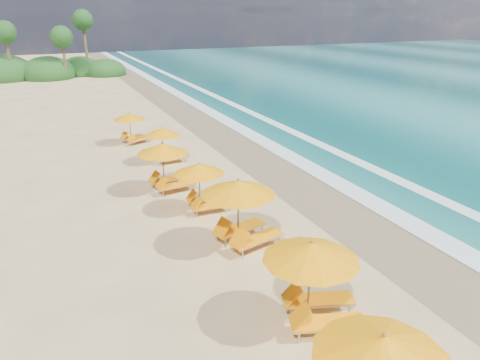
# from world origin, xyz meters

# --- Properties ---
(ground) EXTENTS (160.00, 160.00, 0.00)m
(ground) POSITION_xyz_m (0.00, 0.00, 0.00)
(ground) COLOR #D5BC7D
(ground) RESTS_ON ground
(wet_sand) EXTENTS (4.00, 160.00, 0.01)m
(wet_sand) POSITION_xyz_m (4.00, 0.00, 0.01)
(wet_sand) COLOR #8A7352
(wet_sand) RESTS_ON ground
(surf_foam) EXTENTS (4.00, 160.00, 0.01)m
(surf_foam) POSITION_xyz_m (6.70, 0.00, 0.03)
(surf_foam) COLOR white
(surf_foam) RESTS_ON ground
(station_1) EXTENTS (3.26, 3.18, 2.56)m
(station_1) POSITION_xyz_m (-1.34, -7.96, 1.44)
(station_1) COLOR olive
(station_1) RESTS_ON ground
(station_2) EXTENTS (3.24, 3.12, 2.64)m
(station_2) POSITION_xyz_m (-1.33, -3.23, 1.48)
(station_2) COLOR olive
(station_2) RESTS_ON ground
(station_3) EXTENTS (2.40, 2.24, 2.16)m
(station_3) POSITION_xyz_m (-1.58, 0.22, 1.21)
(station_3) COLOR olive
(station_3) RESTS_ON ground
(station_4) EXTENTS (2.77, 2.63, 2.37)m
(station_4) POSITION_xyz_m (-2.37, 3.03, 1.33)
(station_4) COLOR olive
(station_4) RESTS_ON ground
(station_5) EXTENTS (2.31, 2.17, 2.03)m
(station_5) POSITION_xyz_m (-1.32, 7.16, 1.14)
(station_5) COLOR olive
(station_5) RESTS_ON ground
(station_6) EXTENTS (2.63, 2.60, 2.02)m
(station_6) POSITION_xyz_m (-2.25, 11.73, 1.13)
(station_6) COLOR olive
(station_6) RESTS_ON ground
(treeline) EXTENTS (25.80, 8.80, 9.74)m
(treeline) POSITION_xyz_m (-9.94, 45.51, 1.00)
(treeline) COLOR #163D14
(treeline) RESTS_ON ground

